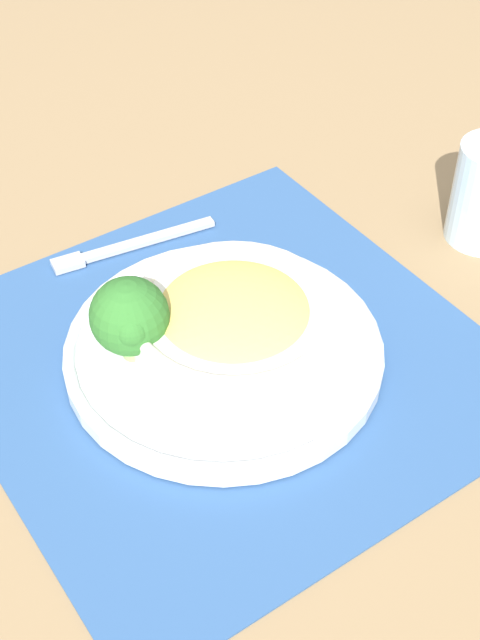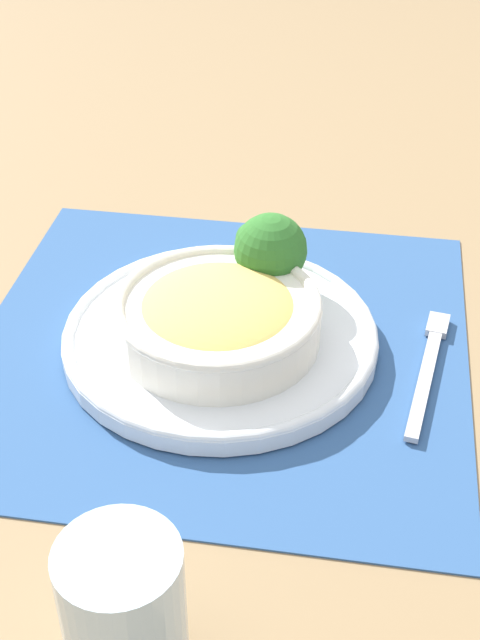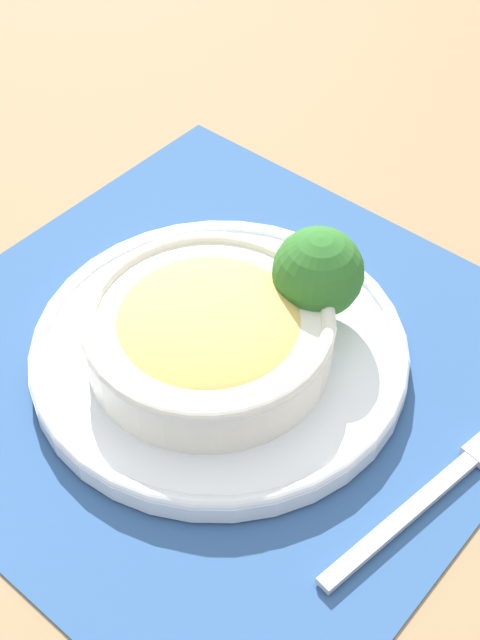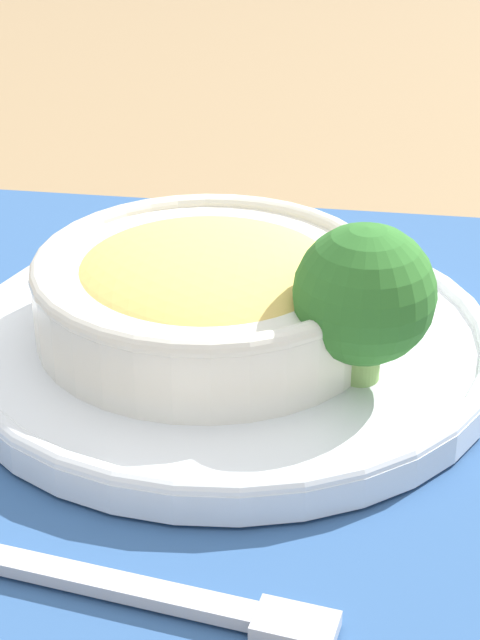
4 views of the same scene
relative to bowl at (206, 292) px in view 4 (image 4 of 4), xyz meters
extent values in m
plane|color=#8C704C|center=(0.00, 0.01, -0.05)|extent=(4.00, 4.00, 0.00)
cube|color=#2D5184|center=(0.00, 0.01, -0.04)|extent=(0.47, 0.46, 0.00)
cylinder|color=silver|center=(0.00, 0.01, -0.03)|extent=(0.30, 0.30, 0.02)
torus|color=silver|center=(0.00, 0.01, -0.03)|extent=(0.30, 0.30, 0.01)
cylinder|color=silver|center=(0.00, 0.00, -0.01)|extent=(0.19, 0.19, 0.04)
torus|color=silver|center=(0.00, 0.00, 0.01)|extent=(0.19, 0.19, 0.01)
ellipsoid|color=#E0B75B|center=(0.00, 0.00, 0.00)|extent=(0.15, 0.15, 0.04)
cylinder|color=#84AD5B|center=(0.03, 0.09, -0.02)|extent=(0.02, 0.02, 0.02)
sphere|color=#2D6B28|center=(0.03, 0.09, 0.02)|extent=(0.07, 0.07, 0.07)
sphere|color=#2D6B28|center=(0.01, 0.09, 0.03)|extent=(0.03, 0.03, 0.03)
sphere|color=#2D6B28|center=(0.05, 0.08, 0.03)|extent=(0.03, 0.03, 0.03)
cylinder|color=orange|center=(-0.04, 0.05, -0.02)|extent=(0.04, 0.04, 0.01)
cylinder|color=orange|center=(-0.06, 0.03, -0.02)|extent=(0.04, 0.04, 0.01)
cylinder|color=orange|center=(-0.06, 0.02, -0.02)|extent=(0.04, 0.04, 0.01)
cube|color=#B7B7BC|center=(0.19, 0.00, -0.04)|extent=(0.04, 0.18, 0.01)
cube|color=#B7B7BC|center=(0.20, 0.07, -0.04)|extent=(0.02, 0.04, 0.01)
camera|label=1|loc=(-0.49, 0.33, 0.56)|focal=50.00mm
camera|label=2|loc=(0.12, -0.64, 0.48)|focal=50.00mm
camera|label=3|loc=(0.31, -0.33, 0.49)|focal=50.00mm
camera|label=4|loc=(0.51, 0.10, 0.26)|focal=60.00mm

